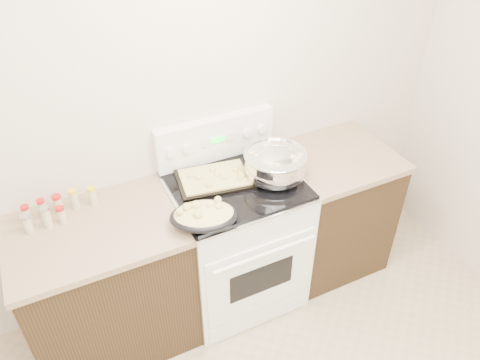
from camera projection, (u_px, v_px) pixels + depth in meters
room_shell at (358, 291)px, 1.14m from camera, size 4.10×3.60×2.75m
counter_left at (109, 285)px, 2.74m from camera, size 0.93×0.67×0.92m
counter_right at (329, 209)px, 3.29m from camera, size 0.73×0.67×0.92m
kitchen_range at (236, 238)px, 3.01m from camera, size 0.78×0.73×1.22m
mixing_bowl at (275, 165)px, 2.73m from camera, size 0.41×0.41×0.22m
roasting_pan at (204, 215)px, 2.44m from camera, size 0.43×0.36×0.11m
baking_sheet at (215, 178)px, 2.75m from camera, size 0.47×0.37×0.06m
wooden_spoon at (235, 181)px, 2.73m from camera, size 0.16×0.25×0.04m
blue_ladle at (279, 173)px, 2.76m from camera, size 0.18×0.23×0.09m
spice_jars at (56, 209)px, 2.50m from camera, size 0.40×0.15×0.13m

